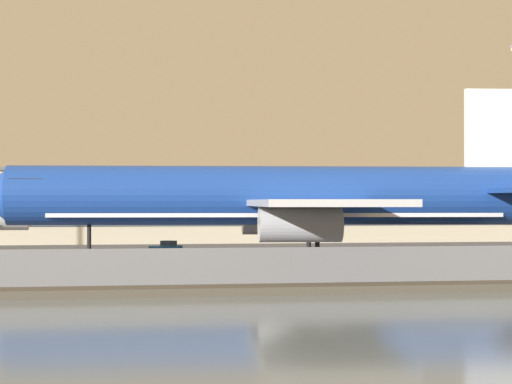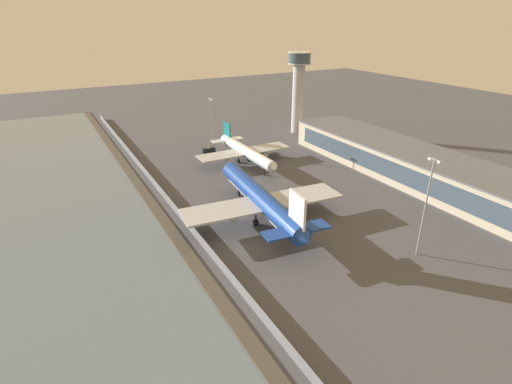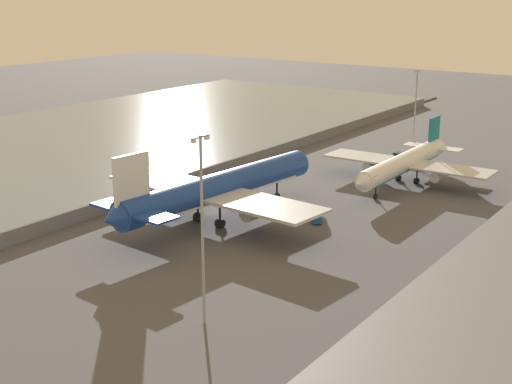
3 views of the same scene
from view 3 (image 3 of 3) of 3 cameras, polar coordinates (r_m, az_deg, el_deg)
name	(u,v)px [view 3 (image 3 of 3)]	position (r m, az deg, el deg)	size (l,w,h in m)	color
ground_plane	(215,212)	(133.31, -3.31, -1.63)	(500.00, 500.00, 0.00)	#4C4C51
shoreline_seawall	(135,193)	(146.32, -9.63, -0.12)	(320.00, 3.00, 0.50)	#474238
perimeter_fence	(151,192)	(143.00, -8.36, 0.01)	(280.00, 0.10, 2.66)	slate
cargo_jet_blue	(218,188)	(126.74, -3.05, 0.29)	(52.57, 45.08, 15.87)	#193D93
passenger_jet_white_teal	(405,163)	(154.23, 11.82, 2.30)	(42.63, 36.39, 12.25)	white
baggage_tug	(316,218)	(127.52, 4.83, -2.11)	(3.49, 3.27, 1.80)	#19519E
ops_van	(405,158)	(173.95, 11.83, 2.70)	(2.54, 5.36, 2.48)	#1E2328
apron_light_mast_apron_west	(415,112)	(171.23, 12.61, 6.26)	(3.20, 0.40, 22.27)	#93969B
apron_light_mast_apron_east	(202,222)	(85.73, -4.33, -2.44)	(3.20, 0.40, 24.03)	#93969B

